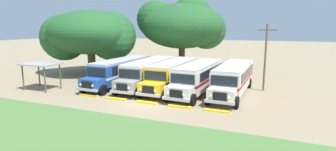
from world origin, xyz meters
name	(u,v)px	position (x,y,z in m)	size (l,w,h in m)	color
ground_plane	(146,103)	(0.00, 0.00, 0.00)	(220.00, 220.00, 0.00)	#937F60
foreground_grass_strip	(87,137)	(0.00, -7.66, 0.00)	(80.00, 8.29, 0.01)	#4C7538
parked_bus_slot_0	(121,70)	(-6.16, 5.78, 1.58)	(2.83, 10.86, 2.82)	#23519E
parked_bus_slot_1	(149,72)	(-2.85, 6.22, 1.58)	(2.90, 10.87, 2.82)	#9E9993
parked_bus_slot_2	(173,73)	(0.01, 6.24, 1.58)	(2.84, 10.86, 2.82)	yellow
parked_bus_slot_3	(198,76)	(2.87, 5.84, 1.58)	(3.03, 10.89, 2.82)	silver
parked_bus_slot_4	(233,77)	(6.22, 6.37, 1.58)	(2.84, 10.86, 2.82)	silver
curb_wheelstop_0	(89,96)	(-6.04, 0.02, 0.07)	(2.00, 0.36, 0.15)	yellow
curb_wheelstop_1	(116,99)	(-3.02, 0.02, 0.07)	(2.00, 0.36, 0.15)	yellow
curb_wheelstop_2	(146,102)	(0.00, 0.02, 0.07)	(2.00, 0.36, 0.15)	yellow
curb_wheelstop_3	(180,106)	(3.02, 0.02, 0.07)	(2.00, 0.36, 0.15)	yellow
curb_wheelstop_4	(217,111)	(6.04, 0.02, 0.07)	(2.00, 0.36, 0.15)	yellow
broad_shade_tree	(184,24)	(-3.21, 18.87, 6.76)	(12.64, 13.69, 11.12)	brown
secondary_tree	(92,34)	(-13.53, 10.44, 5.39)	(12.58, 11.85, 8.61)	brown
utility_pole	(265,56)	(8.93, 8.63, 3.60)	(1.80, 0.20, 6.72)	brown
waiting_shelter	(41,66)	(-12.36, 0.48, 2.45)	(3.60, 2.60, 2.72)	brown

